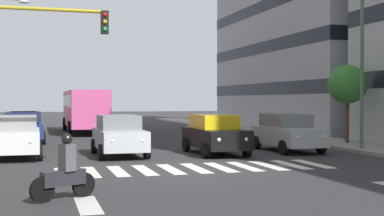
% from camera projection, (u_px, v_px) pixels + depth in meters
% --- Properties ---
extents(ground_plane, '(180.00, 180.00, 0.00)m').
position_uv_depth(ground_plane, '(196.00, 168.00, 18.49)').
color(ground_plane, '#2D2D30').
extents(crosswalk_markings, '(9.45, 2.80, 0.01)m').
position_uv_depth(crosswalk_markings, '(196.00, 168.00, 18.49)').
color(crosswalk_markings, silver).
rests_on(crosswalk_markings, ground_plane).
extents(lane_arrow_1, '(0.50, 2.20, 0.01)m').
position_uv_depth(lane_arrow_1, '(88.00, 205.00, 12.04)').
color(lane_arrow_1, silver).
rests_on(lane_arrow_1, ground_plane).
extents(car_0, '(2.02, 4.44, 1.72)m').
position_uv_depth(car_0, '(287.00, 132.00, 24.58)').
color(car_0, '#B2B7BC').
rests_on(car_0, ground_plane).
extents(car_1, '(2.02, 4.44, 1.72)m').
position_uv_depth(car_1, '(215.00, 134.00, 23.29)').
color(car_1, black).
rests_on(car_1, ground_plane).
extents(car_2, '(2.02, 4.44, 1.72)m').
position_uv_depth(car_2, '(119.00, 135.00, 22.58)').
color(car_2, '#B2B7BC').
rests_on(car_2, ground_plane).
extents(car_3, '(2.02, 4.44, 1.72)m').
position_uv_depth(car_3, '(16.00, 136.00, 21.84)').
color(car_3, silver).
rests_on(car_3, ground_plane).
extents(car_row2_0, '(2.02, 4.44, 1.72)m').
position_uv_depth(car_row2_0, '(26.00, 127.00, 29.40)').
color(car_row2_0, navy).
rests_on(car_row2_0, ground_plane).
extents(car_row2_1, '(2.02, 4.44, 1.72)m').
position_uv_depth(car_row2_1, '(21.00, 127.00, 29.10)').
color(car_row2_1, navy).
rests_on(car_row2_1, ground_plane).
extents(bus_behind_traffic, '(2.78, 10.50, 3.00)m').
position_uv_depth(bus_behind_traffic, '(85.00, 107.00, 38.56)').
color(bus_behind_traffic, '#DB5193').
rests_on(bus_behind_traffic, ground_plane).
extents(motorcycle_with_rider, '(1.55, 0.87, 1.57)m').
position_uv_depth(motorcycle_with_rider, '(65.00, 172.00, 12.67)').
color(motorcycle_with_rider, black).
rests_on(motorcycle_with_rider, ground_plane).
extents(street_lamp_left, '(2.43, 0.28, 7.56)m').
position_uv_depth(street_lamp_left, '(355.00, 49.00, 24.26)').
color(street_lamp_left, '#4C6B56').
rests_on(street_lamp_left, sidewalk_left).
extents(street_tree_1, '(2.04, 2.04, 4.05)m').
position_uv_depth(street_tree_1, '(347.00, 85.00, 27.66)').
color(street_tree_1, '#513823').
rests_on(street_tree_1, sidewalk_left).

